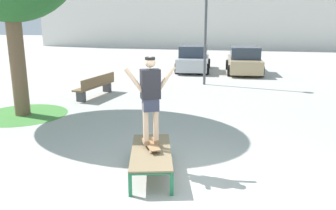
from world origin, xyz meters
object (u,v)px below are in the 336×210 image
skateboard (151,144)px  skater (150,95)px  park_bench (96,85)px  skate_box (151,153)px  car_silver (194,59)px  car_tan (244,61)px

skateboard → skater: skater is taller
park_bench → skate_box: bearing=-57.5°
park_bench → skateboard: bearing=-57.2°
skate_box → car_silver: bearing=95.1°
skateboard → park_bench: size_ratio=0.33×
skateboard → car_tan: size_ratio=0.18×
car_silver → car_tan: 2.94m
skater → car_tan: skater is taller
car_tan → park_bench: bearing=-126.2°
skate_box → skater: skater is taller
skater → car_silver: bearing=95.0°
skate_box → car_silver: car_silver is taller
car_silver → park_bench: size_ratio=1.77×
skate_box → car_silver: (-1.25, 14.11, 0.28)m
skater → car_silver: size_ratio=0.39×
skater → car_tan: size_ratio=0.39×
skateboard → car_silver: 14.03m
car_tan → park_bench: (-5.61, -7.68, -0.24)m
skate_box → skater: bearing=105.2°
park_bench → car_tan: bearing=53.8°
skateboard → car_silver: car_silver is taller
skater → car_silver: skater is taller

